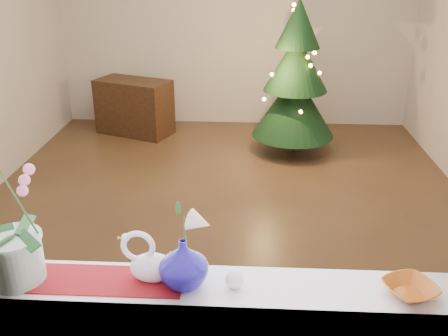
{
  "coord_description": "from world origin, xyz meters",
  "views": [
    {
      "loc": [
        0.22,
        -3.98,
        2.11
      ],
      "look_at": [
        0.08,
        -1.4,
        1.0
      ],
      "focal_mm": 40.0,
      "sensor_mm": 36.0,
      "label": 1
    }
  ],
  "objects_px": {
    "side_table": "(134,107)",
    "amber_dish": "(410,290)",
    "orchid_pot": "(6,206)",
    "blue_vase": "(183,260)",
    "paperweight": "(235,279)",
    "swan": "(152,257)",
    "xmas_tree": "(296,78)"
  },
  "relations": [
    {
      "from": "paperweight",
      "to": "xmas_tree",
      "type": "xyz_separation_m",
      "value": [
        0.53,
        3.85,
        -0.11
      ]
    },
    {
      "from": "orchid_pot",
      "to": "amber_dish",
      "type": "height_order",
      "value": "orchid_pot"
    },
    {
      "from": "orchid_pot",
      "to": "paperweight",
      "type": "relative_size",
      "value": 8.78
    },
    {
      "from": "orchid_pot",
      "to": "blue_vase",
      "type": "height_order",
      "value": "orchid_pot"
    },
    {
      "from": "paperweight",
      "to": "xmas_tree",
      "type": "distance_m",
      "value": 3.89
    },
    {
      "from": "blue_vase",
      "to": "xmas_tree",
      "type": "bearing_deg",
      "value": 79.32
    },
    {
      "from": "paperweight",
      "to": "xmas_tree",
      "type": "height_order",
      "value": "xmas_tree"
    },
    {
      "from": "paperweight",
      "to": "side_table",
      "type": "distance_m",
      "value": 4.64
    },
    {
      "from": "blue_vase",
      "to": "xmas_tree",
      "type": "relative_size",
      "value": 0.14
    },
    {
      "from": "paperweight",
      "to": "side_table",
      "type": "relative_size",
      "value": 0.08
    },
    {
      "from": "xmas_tree",
      "to": "side_table",
      "type": "distance_m",
      "value": 2.07
    },
    {
      "from": "orchid_pot",
      "to": "side_table",
      "type": "distance_m",
      "value": 4.5
    },
    {
      "from": "side_table",
      "to": "amber_dish",
      "type": "bearing_deg",
      "value": -43.0
    },
    {
      "from": "xmas_tree",
      "to": "blue_vase",
      "type": "bearing_deg",
      "value": -100.68
    },
    {
      "from": "side_table",
      "to": "swan",
      "type": "bearing_deg",
      "value": -54.32
    },
    {
      "from": "blue_vase",
      "to": "paperweight",
      "type": "distance_m",
      "value": 0.21
    },
    {
      "from": "swan",
      "to": "amber_dish",
      "type": "relative_size",
      "value": 1.5
    },
    {
      "from": "amber_dish",
      "to": "xmas_tree",
      "type": "relative_size",
      "value": 0.1
    },
    {
      "from": "paperweight",
      "to": "amber_dish",
      "type": "distance_m",
      "value": 0.67
    },
    {
      "from": "orchid_pot",
      "to": "blue_vase",
      "type": "xyz_separation_m",
      "value": [
        0.66,
        0.0,
        -0.21
      ]
    },
    {
      "from": "blue_vase",
      "to": "xmas_tree",
      "type": "height_order",
      "value": "xmas_tree"
    },
    {
      "from": "xmas_tree",
      "to": "amber_dish",
      "type": "bearing_deg",
      "value": -87.97
    },
    {
      "from": "orchid_pot",
      "to": "side_table",
      "type": "xyz_separation_m",
      "value": [
        -0.56,
        4.37,
        -0.91
      ]
    },
    {
      "from": "amber_dish",
      "to": "orchid_pot",
      "type": "bearing_deg",
      "value": 179.74
    },
    {
      "from": "blue_vase",
      "to": "side_table",
      "type": "relative_size",
      "value": 0.25
    },
    {
      "from": "orchid_pot",
      "to": "blue_vase",
      "type": "bearing_deg",
      "value": 0.4
    },
    {
      "from": "orchid_pot",
      "to": "paperweight",
      "type": "distance_m",
      "value": 0.9
    },
    {
      "from": "swan",
      "to": "xmas_tree",
      "type": "distance_m",
      "value": 3.92
    },
    {
      "from": "orchid_pot",
      "to": "amber_dish",
      "type": "distance_m",
      "value": 1.55
    },
    {
      "from": "swan",
      "to": "side_table",
      "type": "height_order",
      "value": "swan"
    },
    {
      "from": "swan",
      "to": "side_table",
      "type": "relative_size",
      "value": 0.27
    },
    {
      "from": "blue_vase",
      "to": "side_table",
      "type": "xyz_separation_m",
      "value": [
        -1.22,
        4.37,
        -0.7
      ]
    }
  ]
}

